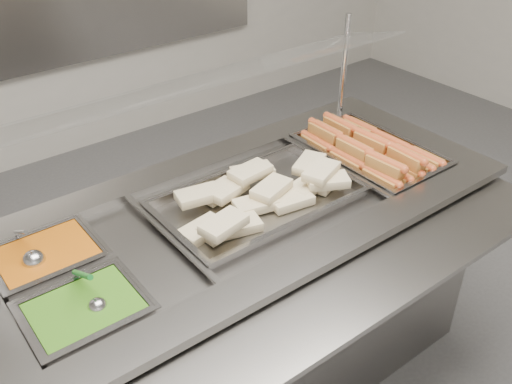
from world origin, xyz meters
TOP-DOWN VIEW (x-y plane):
  - steam_counter at (-0.14, 0.29)m, footprint 1.75×0.78m
  - tray_rail at (-0.14, -0.18)m, footprint 1.67×0.36m
  - sneeze_guard at (-0.14, 0.50)m, footprint 1.53×0.28m
  - pan_hotdogs at (0.44, 0.29)m, footprint 0.32×0.51m
  - pan_wraps at (-0.08, 0.29)m, footprint 0.63×0.38m
  - pan_beans at (-0.73, 0.43)m, footprint 0.28×0.22m
  - pan_peas at (-0.74, 0.17)m, footprint 0.28×0.22m
  - hotdogs_in_buns at (0.43, 0.29)m, footprint 0.28×0.48m
  - tortilla_wraps at (-0.07, 0.28)m, footprint 0.63×0.33m
  - ladle at (-0.77, 0.42)m, footprint 0.06×0.18m
  - serving_spoon at (-0.71, 0.16)m, footprint 0.05×0.17m

SIDE VIEW (x-z plane):
  - steam_counter at x=-0.14m, z-range 0.00..0.83m
  - tray_rail at x=-0.14m, z-range 0.76..0.81m
  - pan_hotdogs at x=0.44m, z-range 0.75..0.84m
  - pan_beans at x=-0.73m, z-range 0.75..0.84m
  - pan_peas at x=-0.74m, z-range 0.75..0.84m
  - pan_wraps at x=-0.08m, z-range 0.77..0.84m
  - hotdogs_in_buns at x=0.43m, z-range 0.78..0.89m
  - ladle at x=-0.77m, z-range 0.77..0.90m
  - serving_spoon at x=-0.71m, z-range 0.78..0.90m
  - tortilla_wraps at x=-0.07m, z-range 0.80..0.89m
  - sneeze_guard at x=-0.14m, z-range 0.96..1.37m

